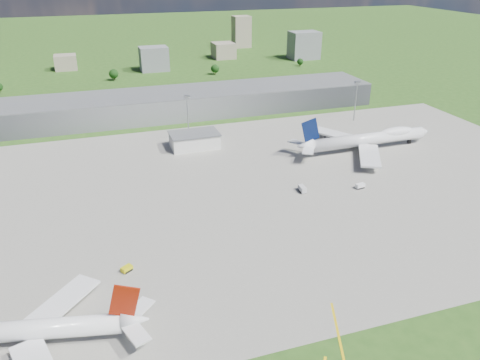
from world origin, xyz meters
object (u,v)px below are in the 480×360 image
object	(u,v)px
airliner_red_twin	(30,331)
van_white_far	(360,186)
van_white_near	(302,189)
tug_yellow	(127,269)
airliner_blue_quad	(368,139)

from	to	relation	value
airliner_red_twin	van_white_far	xyz separation A→B (m)	(136.33, 56.93, -3.65)
airliner_red_twin	van_white_near	size ratio (longest dim) A/B	11.95
tug_yellow	van_white_far	world-z (taller)	van_white_far
airliner_red_twin	van_white_near	distance (m)	125.91
airliner_red_twin	van_white_far	size ratio (longest dim) A/B	14.14
airliner_red_twin	airliner_blue_quad	distance (m)	193.45
airliner_blue_quad	van_white_near	bearing A→B (deg)	-147.90
airliner_blue_quad	van_white_far	xyz separation A→B (m)	(-29.95, -41.92, -4.88)
airliner_red_twin	tug_yellow	distance (m)	38.05
airliner_red_twin	tug_yellow	bearing A→B (deg)	-125.24
airliner_blue_quad	van_white_far	distance (m)	51.75
airliner_red_twin	airliner_blue_quad	bearing A→B (deg)	-137.30
tug_yellow	van_white_near	world-z (taller)	van_white_near
airliner_blue_quad	tug_yellow	distance (m)	156.70
airliner_red_twin	tug_yellow	world-z (taller)	airliner_red_twin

